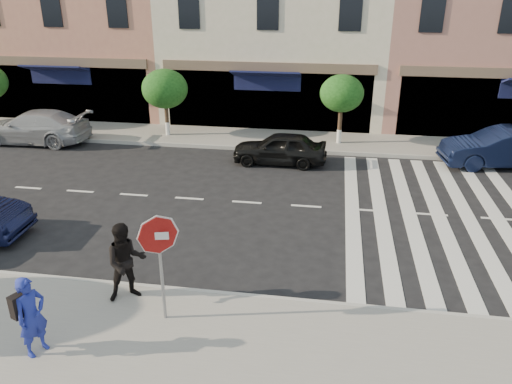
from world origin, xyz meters
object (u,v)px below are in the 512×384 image
Objects in this scene: car_far_left at (34,127)px; car_far_mid at (280,148)px; walker at (126,262)px; car_far_right at (503,148)px; stop_sign at (159,245)px; photographer at (32,316)px.

car_far_left is 11.45m from car_far_mid.
walker reaches higher than car_far_right.
car_far_right reaches higher than car_far_left.
stop_sign reaches higher than car_far_right.
car_far_mid is 8.83m from car_far_right.
walker is 10.32m from car_far_mid.
stop_sign is at bearing 40.76° from car_far_left.
car_far_right is (12.15, 13.12, -0.22)m from photographer.
photographer is (-2.12, -1.41, -0.96)m from stop_sign.
walker is (-1.05, 0.62, -0.86)m from stop_sign.
car_far_right is (20.17, 0.00, 0.03)m from car_far_left.
walker is 14.35m from car_far_left.
photographer reaches higher than car_far_right.
car_far_left is (-8.02, 13.12, -0.25)m from photographer.
car_far_left reaches higher than car_far_mid.
stop_sign reaches higher than car_far_left.
stop_sign is at bearing -6.13° from car_far_mid.
stop_sign is 1.32× the size of walker.
car_far_left is 1.09× the size of car_far_right.
car_far_left is 1.35× the size of car_far_mid.
car_far_right is at bearing 37.39° from stop_sign.
car_far_right is at bearing 97.49° from car_far_mid.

